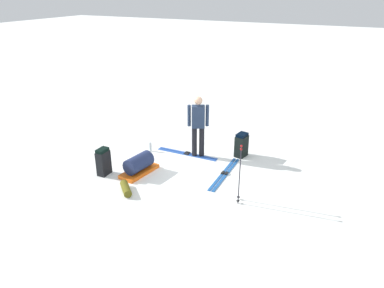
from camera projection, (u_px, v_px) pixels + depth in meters
name	position (u px, v px, depth m)	size (l,w,h in m)	color
ground_plane	(192.00, 169.00, 9.25)	(80.00, 80.00, 0.00)	white
skier_standing	(198.00, 124.00, 9.57)	(0.35, 0.52, 1.70)	black
ski_pair_near	(225.00, 174.00, 8.98)	(1.84, 0.21, 0.05)	#1D529B
ski_pair_far	(187.00, 154.00, 10.05)	(0.20, 1.79, 0.05)	#254FAC
backpack_large_dark	(241.00, 145.00, 9.82)	(0.40, 0.31, 0.67)	black
backpack_bright	(103.00, 162.00, 8.86)	(0.34, 0.22, 0.70)	black
ski_poles_planted_near	(240.00, 172.00, 7.56)	(0.22, 0.12, 1.31)	#221F2A
gear_sled	(139.00, 165.00, 8.96)	(1.10, 0.59, 0.49)	#E75D11
sleeping_mat_rolled	(126.00, 189.00, 8.17)	(0.18, 0.18, 0.55)	#555115
thermos_bottle	(150.00, 147.00, 10.20)	(0.07, 0.07, 0.26)	#AAB7BD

